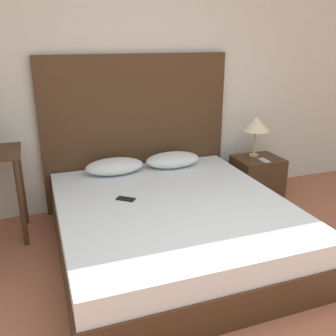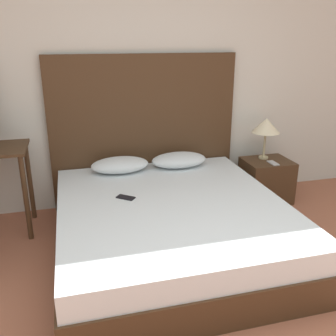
{
  "view_description": "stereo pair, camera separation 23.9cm",
  "coord_description": "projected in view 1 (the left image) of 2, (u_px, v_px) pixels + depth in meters",
  "views": [
    {
      "loc": [
        -1.06,
        -1.15,
        1.7
      ],
      "look_at": [
        -0.1,
        1.52,
        0.69
      ],
      "focal_mm": 40.0,
      "sensor_mm": 36.0,
      "label": 1
    },
    {
      "loc": [
        -0.83,
        -1.23,
        1.7
      ],
      "look_at": [
        -0.1,
        1.52,
        0.69
      ],
      "focal_mm": 40.0,
      "sensor_mm": 36.0,
      "label": 2
    }
  ],
  "objects": [
    {
      "name": "wall_back",
      "position": [
        143.0,
        73.0,
        3.72
      ],
      "size": [
        10.0,
        0.06,
        2.7
      ],
      "color": "silver",
      "rests_on": "ground_plane"
    },
    {
      "name": "bed",
      "position": [
        172.0,
        226.0,
        3.09
      ],
      "size": [
        1.81,
        2.01,
        0.44
      ],
      "color": "#422B19",
      "rests_on": "ground_plane"
    },
    {
      "name": "headboard",
      "position": [
        137.0,
        132.0,
        3.82
      ],
      "size": [
        1.9,
        0.05,
        1.54
      ],
      "color": "#422B19",
      "rests_on": "ground_plane"
    },
    {
      "name": "pillow_left",
      "position": [
        114.0,
        166.0,
        3.6
      ],
      "size": [
        0.56,
        0.32,
        0.15
      ],
      "color": "silver",
      "rests_on": "bed"
    },
    {
      "name": "pillow_right",
      "position": [
        173.0,
        160.0,
        3.79
      ],
      "size": [
        0.56,
        0.32,
        0.15
      ],
      "color": "silver",
      "rests_on": "bed"
    },
    {
      "name": "phone_on_bed",
      "position": [
        126.0,
        199.0,
        3.04
      ],
      "size": [
        0.16,
        0.15,
        0.01
      ],
      "color": "black",
      "rests_on": "bed"
    },
    {
      "name": "nightstand",
      "position": [
        257.0,
        178.0,
        4.11
      ],
      "size": [
        0.49,
        0.41,
        0.45
      ],
      "color": "#422B19",
      "rests_on": "ground_plane"
    },
    {
      "name": "table_lamp",
      "position": [
        256.0,
        124.0,
        3.99
      ],
      "size": [
        0.29,
        0.29,
        0.44
      ],
      "color": "tan",
      "rests_on": "nightstand"
    },
    {
      "name": "phone_on_nightstand",
      "position": [
        264.0,
        160.0,
        3.94
      ],
      "size": [
        0.07,
        0.15,
        0.01
      ],
      "color": "#B7B7BC",
      "rests_on": "nightstand"
    }
  ]
}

